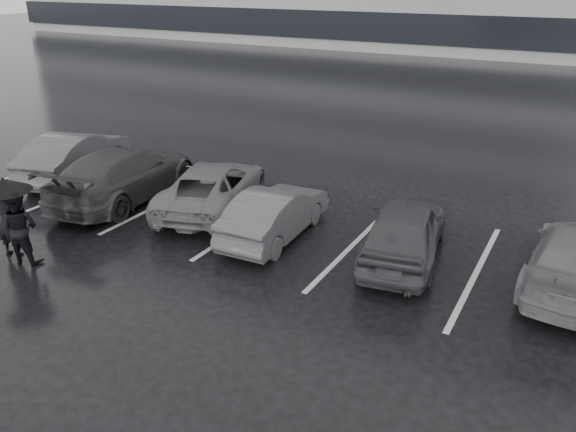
# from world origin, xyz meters

# --- Properties ---
(ground) EXTENTS (160.00, 160.00, 0.00)m
(ground) POSITION_xyz_m (0.00, 0.00, 0.00)
(ground) COLOR black
(ground) RESTS_ON ground
(car_main) EXTENTS (2.18, 4.10, 1.33)m
(car_main) POSITION_xyz_m (1.80, 2.42, 0.66)
(car_main) COLOR black
(car_main) RESTS_ON ground
(car_west_a) EXTENTS (1.45, 3.69, 1.20)m
(car_west_a) POSITION_xyz_m (-1.24, 2.03, 0.60)
(car_west_a) COLOR #2E2E30
(car_west_a) RESTS_ON ground
(car_west_b) EXTENTS (3.29, 4.85, 1.23)m
(car_west_b) POSITION_xyz_m (-3.55, 2.72, 0.62)
(car_west_b) COLOR #474649
(car_west_b) RESTS_ON ground
(car_west_c) EXTENTS (2.61, 5.20, 1.45)m
(car_west_c) POSITION_xyz_m (-6.14, 2.15, 0.73)
(car_west_c) COLOR black
(car_west_c) RESTS_ON ground
(car_west_d) EXTENTS (2.62, 4.52, 1.41)m
(car_west_d) POSITION_xyz_m (-8.77, 2.77, 0.70)
(car_west_d) COLOR #2E2E30
(car_west_d) RESTS_ON ground
(pedestrian_left) EXTENTS (0.68, 0.53, 1.66)m
(pedestrian_left) POSITION_xyz_m (-5.87, -1.68, 0.83)
(pedestrian_left) COLOR black
(pedestrian_left) RESTS_ON ground
(pedestrian_right) EXTENTS (0.93, 0.81, 1.64)m
(pedestrian_right) POSITION_xyz_m (-5.35, -1.75, 0.82)
(pedestrian_right) COLOR black
(pedestrian_right) RESTS_ON ground
(umbrella) EXTENTS (1.11, 1.11, 1.87)m
(umbrella) POSITION_xyz_m (-5.69, -1.69, 1.71)
(umbrella) COLOR black
(umbrella) RESTS_ON ground
(stall_stripes) EXTENTS (19.72, 5.00, 0.00)m
(stall_stripes) POSITION_xyz_m (-0.80, 2.50, 0.00)
(stall_stripes) COLOR #B0B0B2
(stall_stripes) RESTS_ON ground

